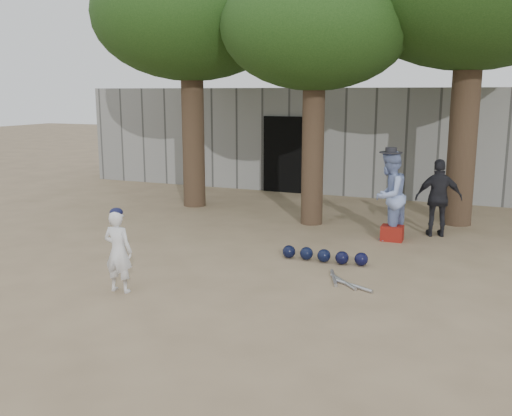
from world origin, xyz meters
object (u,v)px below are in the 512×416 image
at_px(boy_player, 118,251).
at_px(red_bag, 392,233).
at_px(spectator_dark, 439,198).
at_px(spectator_blue, 389,196).

xyz_separation_m(boy_player, red_bag, (3.19, 4.52, -0.46)).
height_order(spectator_dark, red_bag, spectator_dark).
bearing_deg(spectator_dark, spectator_blue, 20.44).
relative_size(boy_player, spectator_dark, 0.78).
bearing_deg(red_bag, spectator_dark, 43.22).
distance_m(spectator_blue, red_bag, 0.74).
bearing_deg(boy_player, red_bag, -127.59).
bearing_deg(spectator_dark, red_bag, 27.00).
height_order(spectator_blue, spectator_dark, spectator_blue).
bearing_deg(spectator_blue, spectator_dark, 141.97).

